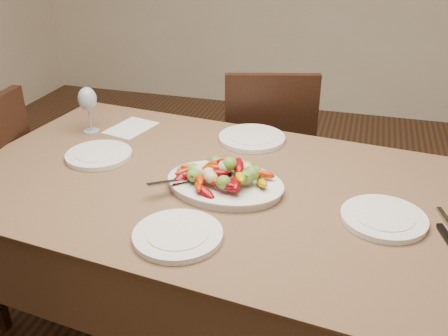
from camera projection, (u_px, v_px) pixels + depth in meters
name	position (u px, v px, depth m)	size (l,w,h in m)	color
dining_table	(224.00, 273.00, 1.86)	(1.84, 1.04, 0.76)	brown
chair_far	(266.00, 154.00, 2.56)	(0.42, 0.42, 0.95)	black
serving_platter	(225.00, 186.00, 1.65)	(0.38, 0.28, 0.02)	white
roasted_vegetables	(225.00, 170.00, 1.63)	(0.31, 0.21, 0.09)	#740208
serving_spoon	(202.00, 177.00, 1.63)	(0.28, 0.06, 0.03)	#9EA0A8
plate_left	(99.00, 155.00, 1.87)	(0.25, 0.25, 0.02)	white
plate_right	(384.00, 218.00, 1.48)	(0.25, 0.25, 0.02)	white
plate_far	(252.00, 138.00, 2.01)	(0.27, 0.27, 0.02)	white
plate_near	(178.00, 235.00, 1.40)	(0.25, 0.25, 0.02)	white
wine_glass	(89.00, 109.00, 2.04)	(0.08, 0.08, 0.20)	#8C99A5
menu_card	(131.00, 128.00, 2.12)	(0.15, 0.21, 0.00)	silver
table_knife	(445.00, 227.00, 1.45)	(0.02, 0.20, 0.01)	#9EA0A8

